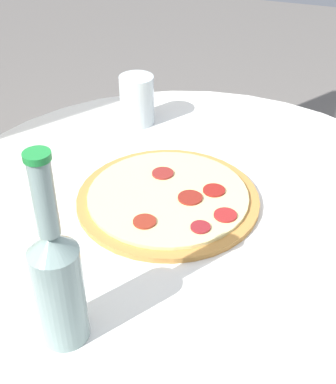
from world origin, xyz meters
The scene contains 4 objects.
table centered at (0.00, 0.00, 0.59)m, with size 0.93×0.93×0.77m.
pizza centered at (0.00, 0.04, 0.78)m, with size 0.32×0.32×0.02m.
beer_bottle centered at (-0.32, 0.07, 0.87)m, with size 0.06×0.06×0.28m.
drinking_glass centered at (0.25, 0.20, 0.82)m, with size 0.07×0.07×0.11m.
Camera 1 is at (-0.71, -0.21, 1.33)m, focal length 50.00 mm.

